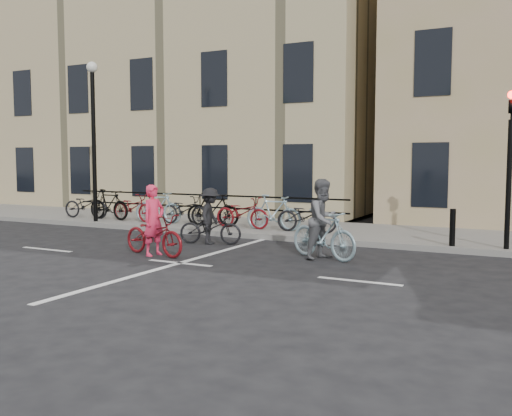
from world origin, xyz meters
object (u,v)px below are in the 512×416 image
at_px(traffic_light, 510,150).
at_px(lamp_post, 93,121).
at_px(cyclist_pink, 154,231).
at_px(cyclist_dark, 210,222).
at_px(cyclist_grey, 323,227).

distance_m(traffic_light, lamp_post, 12.74).
relative_size(cyclist_pink, cyclist_dark, 1.10).
bearing_deg(cyclist_dark, lamp_post, 57.03).
bearing_deg(traffic_light, lamp_post, 179.73).
distance_m(traffic_light, cyclist_dark, 7.51).
xyz_separation_m(lamp_post, cyclist_dark, (5.62, -1.73, -2.90)).
xyz_separation_m(cyclist_pink, cyclist_dark, (0.23, 2.12, 0.01)).
relative_size(lamp_post, cyclist_dark, 2.99).
height_order(traffic_light, cyclist_pink, traffic_light).
relative_size(cyclist_grey, cyclist_dark, 1.09).
xyz_separation_m(traffic_light, cyclist_dark, (-7.08, -1.67, -1.87)).
xyz_separation_m(lamp_post, cyclist_pink, (5.39, -3.85, -2.92)).
bearing_deg(cyclist_dark, cyclist_pink, 158.07).
bearing_deg(cyclist_dark, cyclist_grey, -118.04).
distance_m(cyclist_pink, cyclist_grey, 3.93).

